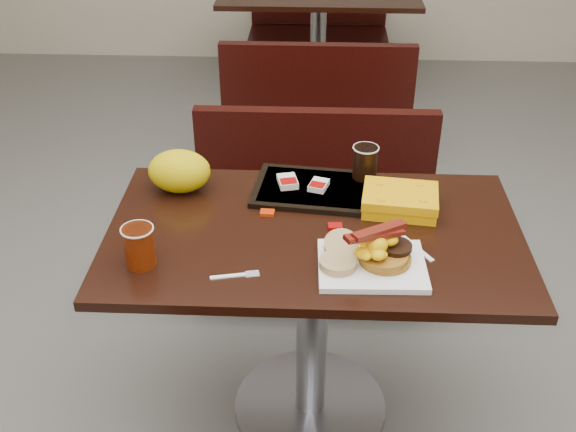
{
  "coord_description": "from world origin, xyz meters",
  "views": [
    {
      "loc": [
        -0.0,
        -1.66,
        1.87
      ],
      "look_at": [
        -0.08,
        -0.04,
        0.82
      ],
      "focal_mm": 43.08,
      "sensor_mm": 36.0,
      "label": 1
    }
  ],
  "objects_px": {
    "table_near": "(312,328)",
    "clamshell": "(400,200)",
    "hashbrown_sleeve_right": "(319,185)",
    "bench_far_n": "(318,20)",
    "tray": "(313,189)",
    "coffee_cup_near": "(139,246)",
    "platter": "(372,266)",
    "coffee_cup_far": "(365,162)",
    "bench_near_n": "(314,214)",
    "pancake_stack": "(385,256)",
    "knife": "(415,246)",
    "fork": "(228,276)",
    "table_far": "(318,51)",
    "bench_far_s": "(317,97)",
    "paper_bag": "(179,171)",
    "hashbrown_sleeve_left": "(288,181)"
  },
  "relations": [
    {
      "from": "bench_far_n",
      "to": "hashbrown_sleeve_right",
      "type": "bearing_deg",
      "value": -89.81
    },
    {
      "from": "bench_far_s",
      "to": "hashbrown_sleeve_right",
      "type": "bearing_deg",
      "value": -89.65
    },
    {
      "from": "tray",
      "to": "paper_bag",
      "type": "xyz_separation_m",
      "value": [
        -0.42,
        -0.01,
        0.06
      ]
    },
    {
      "from": "coffee_cup_far",
      "to": "clamshell",
      "type": "relative_size",
      "value": 0.48
    },
    {
      "from": "platter",
      "to": "coffee_cup_far",
      "type": "height_order",
      "value": "coffee_cup_far"
    },
    {
      "from": "knife",
      "to": "tray",
      "type": "height_order",
      "value": "tray"
    },
    {
      "from": "coffee_cup_far",
      "to": "hashbrown_sleeve_right",
      "type": "bearing_deg",
      "value": -152.76
    },
    {
      "from": "tray",
      "to": "hashbrown_sleeve_right",
      "type": "bearing_deg",
      "value": -10.2
    },
    {
      "from": "platter",
      "to": "pancake_stack",
      "type": "distance_m",
      "value": 0.04
    },
    {
      "from": "table_near",
      "to": "hashbrown_sleeve_right",
      "type": "height_order",
      "value": "hashbrown_sleeve_right"
    },
    {
      "from": "table_far",
      "to": "coffee_cup_near",
      "type": "xyz_separation_m",
      "value": [
        -0.46,
        -2.78,
        0.43
      ]
    },
    {
      "from": "bench_near_n",
      "to": "platter",
      "type": "xyz_separation_m",
      "value": [
        0.15,
        -0.87,
        0.4
      ]
    },
    {
      "from": "tray",
      "to": "coffee_cup_far",
      "type": "distance_m",
      "value": 0.19
    },
    {
      "from": "bench_far_n",
      "to": "tray",
      "type": "xyz_separation_m",
      "value": [
        -0.01,
        -3.08,
        0.4
      ]
    },
    {
      "from": "pancake_stack",
      "to": "knife",
      "type": "distance_m",
      "value": 0.13
    },
    {
      "from": "fork",
      "to": "hashbrown_sleeve_left",
      "type": "distance_m",
      "value": 0.48
    },
    {
      "from": "table_near",
      "to": "coffee_cup_near",
      "type": "xyz_separation_m",
      "value": [
        -0.46,
        -0.18,
        0.43
      ]
    },
    {
      "from": "bench_far_n",
      "to": "tray",
      "type": "relative_size",
      "value": 2.71
    },
    {
      "from": "bench_far_n",
      "to": "coffee_cup_near",
      "type": "relative_size",
      "value": 8.73
    },
    {
      "from": "bench_far_n",
      "to": "platter",
      "type": "xyz_separation_m",
      "value": [
        0.15,
        -3.47,
        0.4
      ]
    },
    {
      "from": "fork",
      "to": "hashbrown_sleeve_left",
      "type": "xyz_separation_m",
      "value": [
        0.14,
        0.46,
        0.03
      ]
    },
    {
      "from": "fork",
      "to": "bench_far_s",
      "type": "bearing_deg",
      "value": 72.11
    },
    {
      "from": "bench_far_s",
      "to": "clamshell",
      "type": "distance_m",
      "value": 1.84
    },
    {
      "from": "bench_far_n",
      "to": "knife",
      "type": "height_order",
      "value": "knife"
    },
    {
      "from": "platter",
      "to": "hashbrown_sleeve_right",
      "type": "xyz_separation_m",
      "value": [
        -0.14,
        0.39,
        0.02
      ]
    },
    {
      "from": "bench_far_s",
      "to": "coffee_cup_near",
      "type": "bearing_deg",
      "value": -102.56
    },
    {
      "from": "bench_near_n",
      "to": "clamshell",
      "type": "relative_size",
      "value": 4.49
    },
    {
      "from": "bench_far_s",
      "to": "pancake_stack",
      "type": "xyz_separation_m",
      "value": [
        0.19,
        -2.06,
        0.42
      ]
    },
    {
      "from": "knife",
      "to": "bench_far_s",
      "type": "bearing_deg",
      "value": 157.45
    },
    {
      "from": "table_near",
      "to": "coffee_cup_near",
      "type": "height_order",
      "value": "coffee_cup_near"
    },
    {
      "from": "coffee_cup_near",
      "to": "paper_bag",
      "type": "xyz_separation_m",
      "value": [
        0.04,
        0.39,
        0.01
      ]
    },
    {
      "from": "bench_far_s",
      "to": "knife",
      "type": "relative_size",
      "value": 6.28
    },
    {
      "from": "paper_bag",
      "to": "bench_near_n",
      "type": "bearing_deg",
      "value": 48.88
    },
    {
      "from": "fork",
      "to": "bench_near_n",
      "type": "bearing_deg",
      "value": 64.51
    },
    {
      "from": "knife",
      "to": "paper_bag",
      "type": "xyz_separation_m",
      "value": [
        -0.71,
        0.28,
        0.07
      ]
    },
    {
      "from": "knife",
      "to": "table_far",
      "type": "bearing_deg",
      "value": 155.34
    },
    {
      "from": "coffee_cup_near",
      "to": "tray",
      "type": "height_order",
      "value": "coffee_cup_near"
    },
    {
      "from": "table_far",
      "to": "hashbrown_sleeve_left",
      "type": "bearing_deg",
      "value": -92.13
    },
    {
      "from": "tray",
      "to": "paper_bag",
      "type": "relative_size",
      "value": 1.89
    },
    {
      "from": "table_far",
      "to": "fork",
      "type": "height_order",
      "value": "fork"
    },
    {
      "from": "bench_far_s",
      "to": "paper_bag",
      "type": "relative_size",
      "value": 5.13
    },
    {
      "from": "bench_far_s",
      "to": "hashbrown_sleeve_left",
      "type": "height_order",
      "value": "hashbrown_sleeve_left"
    },
    {
      "from": "tray",
      "to": "platter",
      "type": "bearing_deg",
      "value": -61.27
    },
    {
      "from": "table_near",
      "to": "clamshell",
      "type": "relative_size",
      "value": 5.39
    },
    {
      "from": "fork",
      "to": "knife",
      "type": "height_order",
      "value": "same"
    },
    {
      "from": "pancake_stack",
      "to": "hashbrown_sleeve_right",
      "type": "relative_size",
      "value": 1.98
    },
    {
      "from": "pancake_stack",
      "to": "fork",
      "type": "relative_size",
      "value": 1.07
    },
    {
      "from": "platter",
      "to": "table_near",
      "type": "bearing_deg",
      "value": 130.21
    },
    {
      "from": "coffee_cup_near",
      "to": "hashbrown_sleeve_left",
      "type": "distance_m",
      "value": 0.56
    },
    {
      "from": "table_far",
      "to": "clamshell",
      "type": "xyz_separation_m",
      "value": [
        0.26,
        -2.47,
        0.41
      ]
    }
  ]
}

